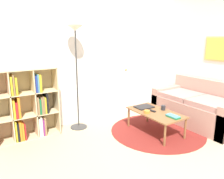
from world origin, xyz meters
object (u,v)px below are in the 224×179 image
at_px(bowl, 147,112).
at_px(cup, 163,108).
at_px(floor_lamp, 76,47).
at_px(coffee_table, 156,114).
at_px(couch, 199,108).
at_px(bookshelf, 20,107).
at_px(laptop, 144,107).

xyz_separation_m(bowl, cup, (0.35, -0.03, 0.02)).
bearing_deg(floor_lamp, coffee_table, -41.56).
xyz_separation_m(couch, cup, (-0.90, 0.10, 0.13)).
relative_size(coffee_table, bowl, 9.40).
relative_size(bookshelf, couch, 0.70).
bearing_deg(bowl, couch, -5.99).
xyz_separation_m(floor_lamp, bowl, (0.88, -0.90, -1.08)).
xyz_separation_m(couch, coffee_table, (-1.08, 0.10, 0.05)).
xyz_separation_m(bookshelf, couch, (3.10, -1.12, -0.26)).
height_order(bookshelf, laptop, bookshelf).
xyz_separation_m(coffee_table, cup, (0.18, -0.00, 0.08)).
bearing_deg(bowl, laptop, 58.39).
bearing_deg(bookshelf, coffee_table, -26.80).
height_order(couch, coffee_table, couch).
bearing_deg(coffee_table, bowl, 169.13).
relative_size(laptop, bowl, 3.12).
bearing_deg(bowl, cup, -5.47).
height_order(coffee_table, bowl, bowl).
relative_size(floor_lamp, cup, 22.14).
bearing_deg(couch, coffee_table, 174.80).
relative_size(coffee_table, laptop, 3.02).
bearing_deg(floor_lamp, bookshelf, 174.68).
xyz_separation_m(bookshelf, bowl, (1.85, -0.99, -0.14)).
height_order(floor_lamp, couch, floor_lamp).
distance_m(couch, laptop, 1.16).
relative_size(floor_lamp, couch, 1.12).
height_order(coffee_table, cup, cup).
distance_m(floor_lamp, laptop, 1.64).
relative_size(floor_lamp, bowl, 17.37).
bearing_deg(bowl, floor_lamp, 134.37).
bearing_deg(coffee_table, couch, -5.20).
distance_m(coffee_table, cup, 0.20).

